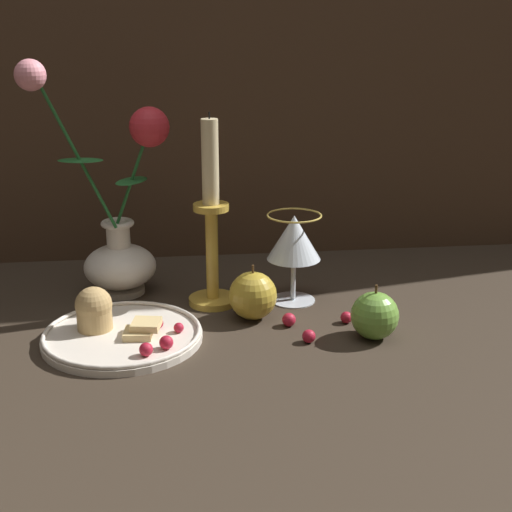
% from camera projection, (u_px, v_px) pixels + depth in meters
% --- Properties ---
extents(ground_plane, '(2.40, 2.40, 0.00)m').
position_uv_depth(ground_plane, '(229.00, 326.00, 1.04)').
color(ground_plane, '#33281E').
rests_on(ground_plane, ground).
extents(vase, '(0.22, 0.12, 0.37)m').
position_uv_depth(vase, '(119.00, 230.00, 1.13)').
color(vase, silver).
rests_on(vase, ground_plane).
extents(plate_with_pastries, '(0.22, 0.22, 0.07)m').
position_uv_depth(plate_with_pastries, '(118.00, 330.00, 0.99)').
color(plate_with_pastries, silver).
rests_on(plate_with_pastries, ground_plane).
extents(wine_glass, '(0.09, 0.09, 0.14)m').
position_uv_depth(wine_glass, '(294.00, 241.00, 1.10)').
color(wine_glass, silver).
rests_on(wine_glass, ground_plane).
extents(candlestick, '(0.08, 0.08, 0.30)m').
position_uv_depth(candlestick, '(212.00, 227.00, 1.09)').
color(candlestick, gold).
rests_on(candlestick, ground_plane).
extents(apple_beside_vase, '(0.07, 0.07, 0.08)m').
position_uv_depth(apple_beside_vase, '(375.00, 316.00, 0.99)').
color(apple_beside_vase, '#669938').
rests_on(apple_beside_vase, ground_plane).
extents(apple_near_glass, '(0.07, 0.07, 0.08)m').
position_uv_depth(apple_near_glass, '(253.00, 296.00, 1.06)').
color(apple_near_glass, '#B2932D').
rests_on(apple_near_glass, ground_plane).
extents(berry_near_plate, '(0.02, 0.02, 0.02)m').
position_uv_depth(berry_near_plate, '(289.00, 320.00, 1.04)').
color(berry_near_plate, '#AD192D').
rests_on(berry_near_plate, ground_plane).
extents(berry_front_center, '(0.02, 0.02, 0.02)m').
position_uv_depth(berry_front_center, '(346.00, 317.00, 1.05)').
color(berry_front_center, '#AD192D').
rests_on(berry_front_center, ground_plane).
extents(berry_by_glass_stem, '(0.02, 0.02, 0.02)m').
position_uv_depth(berry_by_glass_stem, '(309.00, 336.00, 0.99)').
color(berry_by_glass_stem, '#AD192D').
rests_on(berry_by_glass_stem, ground_plane).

